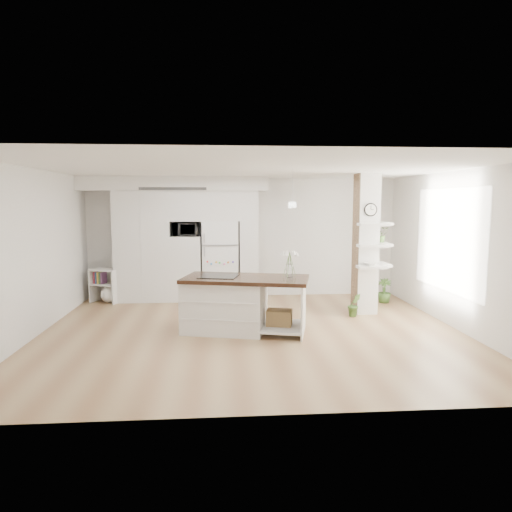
{
  "coord_description": "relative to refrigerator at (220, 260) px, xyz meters",
  "views": [
    {
      "loc": [
        -0.5,
        -7.41,
        2.17
      ],
      "look_at": [
        0.14,
        0.9,
        1.18
      ],
      "focal_mm": 32.0,
      "sensor_mm": 36.0,
      "label": 1
    }
  ],
  "objects": [
    {
      "name": "floor",
      "position": [
        0.53,
        -2.68,
        -0.88
      ],
      "size": [
        7.0,
        6.0,
        0.01
      ],
      "primitive_type": "cube",
      "color": "#A38358",
      "rests_on": "ground"
    },
    {
      "name": "room",
      "position": [
        0.53,
        -2.68,
        0.98
      ],
      "size": [
        7.04,
        6.04,
        2.72
      ],
      "color": "white",
      "rests_on": "ground"
    },
    {
      "name": "cabinet_wall",
      "position": [
        -0.92,
        -0.01,
        0.63
      ],
      "size": [
        4.0,
        0.71,
        2.7
      ],
      "color": "silver",
      "rests_on": "floor"
    },
    {
      "name": "refrigerator",
      "position": [
        0.0,
        0.0,
        0.0
      ],
      "size": [
        0.78,
        0.69,
        1.75
      ],
      "color": "white",
      "rests_on": "floor"
    },
    {
      "name": "column",
      "position": [
        2.9,
        -1.55,
        0.48
      ],
      "size": [
        0.69,
        0.9,
        2.7
      ],
      "color": "silver",
      "rests_on": "floor"
    },
    {
      "name": "window",
      "position": [
        4.0,
        -2.38,
        0.62
      ],
      "size": [
        0.0,
        2.4,
        2.4
      ],
      "primitive_type": "plane",
      "rotation": [
        1.57,
        0.0,
        -1.57
      ],
      "color": "white",
      "rests_on": "room"
    },
    {
      "name": "pendant_light",
      "position": [
        2.23,
        -2.53,
        1.24
      ],
      "size": [
        0.12,
        0.12,
        0.1
      ],
      "primitive_type": "cylinder",
      "color": "white",
      "rests_on": "room"
    },
    {
      "name": "kitchen_island",
      "position": [
        0.2,
        -2.57,
        -0.39
      ],
      "size": [
        2.22,
        1.43,
        1.49
      ],
      "rotation": [
        0.0,
        0.0,
        -0.24
      ],
      "color": "silver",
      "rests_on": "floor"
    },
    {
      "name": "bookshelf",
      "position": [
        -2.45,
        -0.19,
        -0.56
      ],
      "size": [
        0.71,
        0.57,
        0.73
      ],
      "rotation": [
        0.0,
        0.0,
        -0.41
      ],
      "color": "silver",
      "rests_on": "floor"
    },
    {
      "name": "floor_plant_a",
      "position": [
        2.53,
        -1.79,
        -0.65
      ],
      "size": [
        0.27,
        0.22,
        0.45
      ],
      "primitive_type": "imported",
      "rotation": [
        0.0,
        0.0,
        0.1
      ],
      "color": "#3F6528",
      "rests_on": "floor"
    },
    {
      "name": "floor_plant_b",
      "position": [
        3.52,
        -0.65,
        -0.62
      ],
      "size": [
        0.38,
        0.38,
        0.52
      ],
      "primitive_type": "imported",
      "rotation": [
        0.0,
        0.0,
        -0.42
      ],
      "color": "#3F6528",
      "rests_on": "floor"
    },
    {
      "name": "microwave",
      "position": [
        -0.75,
        -0.06,
        0.69
      ],
      "size": [
        0.54,
        0.37,
        0.3
      ],
      "primitive_type": "imported",
      "color": "#2D2D2D",
      "rests_on": "cabinet_wall"
    },
    {
      "name": "shelf_plant",
      "position": [
        3.15,
        -1.38,
        0.65
      ],
      "size": [
        0.27,
        0.23,
        0.3
      ],
      "primitive_type": "imported",
      "color": "#3F6528",
      "rests_on": "column"
    },
    {
      "name": "decor_bowl",
      "position": [
        2.82,
        -1.78,
        0.13
      ],
      "size": [
        0.22,
        0.22,
        0.05
      ],
      "primitive_type": "imported",
      "color": "white",
      "rests_on": "column"
    }
  ]
}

